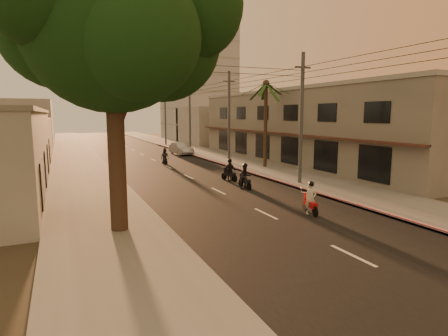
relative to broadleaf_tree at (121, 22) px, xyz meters
The scene contains 18 objects.
ground 10.96m from the broadleaf_tree, 17.97° to the right, with size 160.00×160.00×0.00m, color #383023.
road 20.84m from the broadleaf_tree, 69.68° to the left, with size 10.00×140.00×0.02m, color black.
sidewalk_right 24.26m from the broadleaf_tree, 51.68° to the left, with size 5.00×140.00×0.12m, color slate.
sidewalk_left 19.76m from the broadleaf_tree, 92.85° to the left, with size 5.00×140.00×0.12m, color slate.
curb_stripe 19.30m from the broadleaf_tree, 47.67° to the left, with size 0.20×60.00×0.20m, color red.
shophouse_row 26.41m from the broadleaf_tree, 37.63° to the left, with size 8.80×34.20×7.30m.
distant_tower 58.67m from the broadleaf_tree, 67.22° to the left, with size 12.10×12.10×28.00m.
broadleaf_tree is the anchor object (origin of this frame).
palm_tree 20.18m from the broadleaf_tree, 43.48° to the left, with size 5.00×5.00×8.20m.
utility_poles 22.06m from the broadleaf_tree, 54.34° to the left, with size 1.20×48.26×9.00m.
filler_right 47.87m from the broadleaf_tree, 64.31° to the left, with size 8.00×14.00×6.00m, color #A39E93.
filler_left_near 33.30m from the broadleaf_tree, 103.06° to the left, with size 8.00×14.00×4.40m, color #A39E93.
filler_left_far 50.64m from the broadleaf_tree, 98.43° to the left, with size 8.00×14.00×7.00m, color #A39E93.
scooter_red 11.63m from the broadleaf_tree, ahead, with size 0.79×1.67×1.66m.
scooter_mid_a 12.92m from the broadleaf_tree, 34.56° to the left, with size 0.80×1.75×1.72m.
scooter_mid_b 14.67m from the broadleaf_tree, 45.28° to the left, with size 1.14×1.69×1.69m.
scooter_far_a 22.25m from the broadleaf_tree, 70.99° to the left, with size 0.84×1.67×1.63m.
parked_car 30.71m from the broadleaf_tree, 68.47° to the left, with size 1.91×4.60×1.48m, color #A0A4A8.
Camera 1 is at (-9.08, -13.56, 4.88)m, focal length 30.00 mm.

